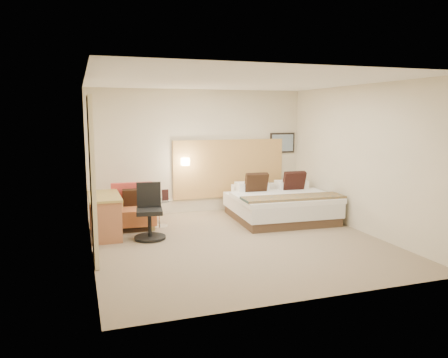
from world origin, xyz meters
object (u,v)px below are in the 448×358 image
object	(u,v)px
lounge_chair	(133,210)
desk_chair	(149,216)
desk	(106,204)
side_table	(160,212)
bed	(280,204)

from	to	relation	value
lounge_chair	desk_chair	bearing A→B (deg)	-78.31
desk	desk_chair	xyz separation A→B (m)	(0.71, -0.43, -0.19)
lounge_chair	desk	bearing A→B (deg)	-141.78
lounge_chair	desk	distance (m)	0.72
lounge_chair	side_table	distance (m)	0.50
desk	desk_chair	size ratio (longest dim) A/B	1.23
bed	side_table	bearing A→B (deg)	175.80
lounge_chair	side_table	world-z (taller)	lounge_chair
lounge_chair	desk	world-z (taller)	lounge_chair
bed	desk_chair	bearing A→B (deg)	-168.38
side_table	desk	distance (m)	1.11
bed	desk	bearing A→B (deg)	-177.65
desk	bed	bearing A→B (deg)	2.35
bed	lounge_chair	size ratio (longest dim) A/B	2.44
side_table	desk_chair	distance (m)	0.83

